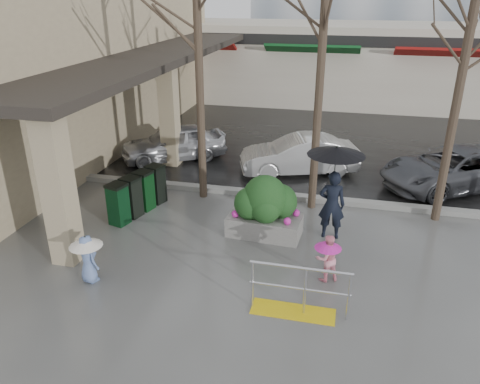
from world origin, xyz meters
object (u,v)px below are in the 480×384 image
at_px(handrail, 297,296).
at_px(tree_mideast, 471,28).
at_px(child_blue, 87,254).
at_px(car_b, 299,155).
at_px(car_c, 454,168).
at_px(news_boxes, 138,194).
at_px(tree_west, 197,14).
at_px(child_pink, 327,255).
at_px(woman, 334,183).
at_px(car_a, 174,143).
at_px(planter, 265,207).
at_px(tree_midwest, 325,9).

distance_m(handrail, tree_mideast, 7.28).
height_order(tree_mideast, child_blue, tree_mideast).
distance_m(car_b, car_c, 4.76).
relative_size(child_blue, news_boxes, 0.52).
xyz_separation_m(tree_west, child_pink, (3.83, -3.55, -4.49)).
xyz_separation_m(child_blue, car_b, (3.51, 7.32, -0.03)).
distance_m(woman, car_c, 5.40).
bearing_deg(car_a, handrail, 2.50).
xyz_separation_m(child_pink, car_b, (-1.32, 6.13, 0.03)).
distance_m(planter, car_b, 4.48).
relative_size(tree_west, child_pink, 6.48).
bearing_deg(car_b, tree_mideast, 38.50).
bearing_deg(tree_west, tree_mideast, 0.00).
distance_m(tree_midwest, car_c, 6.60).
height_order(child_pink, car_c, car_c).
bearing_deg(car_c, woman, -71.02).
xyz_separation_m(woman, child_blue, (-4.79, -3.11, -0.79)).
xyz_separation_m(tree_midwest, tree_mideast, (3.30, -0.00, -0.37)).
bearing_deg(child_blue, planter, -111.03).
height_order(tree_mideast, news_boxes, tree_mideast).
bearing_deg(woman, child_pink, 88.52).
bearing_deg(woman, car_c, -133.24).
xyz_separation_m(car_a, car_c, (9.27, -0.47, 0.00)).
distance_m(tree_west, car_b, 5.73).
height_order(handrail, car_b, car_b).
relative_size(tree_midwest, child_blue, 6.56).
distance_m(woman, child_blue, 5.76).
bearing_deg(child_blue, woman, -119.75).
relative_size(child_pink, news_boxes, 0.51).
height_order(tree_midwest, child_blue, tree_midwest).
bearing_deg(tree_west, child_pink, -42.85).
distance_m(child_pink, child_blue, 4.97).
xyz_separation_m(car_b, car_c, (4.76, -0.16, 0.00)).
distance_m(tree_mideast, car_c, 4.93).
distance_m(tree_midwest, woman, 4.17).
relative_size(tree_west, woman, 2.87).
xyz_separation_m(tree_midwest, planter, (-0.99, -1.89, -4.48)).
distance_m(handrail, car_c, 8.21).
relative_size(handrail, car_a, 0.51).
xyz_separation_m(child_blue, planter, (3.21, 2.85, 0.10)).
bearing_deg(car_a, tree_mideast, 38.84).
bearing_deg(tree_mideast, car_a, 161.24).
relative_size(planter, car_b, 0.49).
relative_size(tree_mideast, car_a, 1.76).
xyz_separation_m(tree_mideast, car_c, (0.77, 2.41, -4.23)).
bearing_deg(child_blue, car_c, -111.82).
relative_size(handrail, tree_west, 0.28).
bearing_deg(child_pink, tree_midwest, -106.78).
xyz_separation_m(handrail, child_pink, (0.47, 1.25, 0.22)).
bearing_deg(handrail, tree_west, 124.99).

